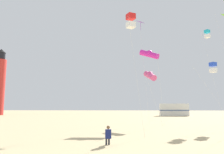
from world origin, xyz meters
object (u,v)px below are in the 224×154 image
(kite_tube_rainbow, at_px, (150,75))
(rv_van_white, at_px, (174,110))
(kite_diamond_violet, at_px, (141,27))
(kite_box_cyan, at_px, (207,34))
(kite_box_blue, at_px, (213,67))
(kite_tube_magenta, at_px, (149,54))
(kite_flyer_standing, at_px, (108,135))
(kite_box_scarlet, at_px, (131,21))

(kite_tube_rainbow, bearing_deg, rv_van_white, 72.30)
(kite_diamond_violet, relative_size, kite_box_cyan, 1.07)
(kite_box_blue, relative_size, kite_tube_rainbow, 1.08)
(kite_tube_rainbow, height_order, kite_tube_magenta, kite_tube_magenta)
(kite_flyer_standing, relative_size, kite_tube_magenta, 0.12)
(kite_tube_magenta, bearing_deg, kite_box_scarlet, -104.23)
(kite_flyer_standing, height_order, kite_box_scarlet, kite_box_scarlet)
(kite_box_scarlet, height_order, kite_tube_rainbow, kite_box_scarlet)
(kite_box_cyan, bearing_deg, kite_flyer_standing, -126.05)
(kite_box_scarlet, xyz_separation_m, kite_box_blue, (9.31, 7.83, -2.48))
(kite_box_blue, relative_size, kite_box_cyan, 0.54)
(kite_flyer_standing, xyz_separation_m, kite_box_cyan, (12.79, 17.56, 11.90))
(kite_box_blue, bearing_deg, kite_tube_magenta, 162.71)
(kite_tube_magenta, bearing_deg, kite_tube_rainbow, -95.72)
(kite_diamond_violet, bearing_deg, kite_tube_rainbow, -77.59)
(rv_van_white, bearing_deg, kite_box_cyan, -84.51)
(kite_box_blue, xyz_separation_m, rv_van_white, (1.31, 26.80, -5.17))
(kite_tube_rainbow, bearing_deg, kite_flyer_standing, -107.46)
(kite_box_cyan, relative_size, rv_van_white, 2.00)
(kite_flyer_standing, height_order, kite_box_blue, kite_box_blue)
(kite_box_blue, bearing_deg, kite_tube_rainbow, 170.51)
(kite_box_blue, distance_m, kite_tube_rainbow, 7.01)
(kite_tube_rainbow, bearing_deg, kite_box_cyan, 29.75)
(kite_diamond_violet, relative_size, kite_tube_magenta, 1.50)
(kite_tube_magenta, relative_size, rv_van_white, 1.43)
(kite_box_scarlet, bearing_deg, kite_tube_magenta, 75.77)
(kite_diamond_violet, height_order, kite_tube_rainbow, kite_diamond_violet)
(kite_box_blue, bearing_deg, kite_box_scarlet, -139.93)
(kite_tube_rainbow, xyz_separation_m, kite_box_cyan, (8.85, 5.06, 6.63))
(kite_box_blue, height_order, kite_diamond_violet, kite_diamond_violet)
(kite_box_scarlet, height_order, kite_tube_magenta, kite_box_scarlet)
(kite_tube_rainbow, distance_m, kite_tube_magenta, 2.99)
(kite_flyer_standing, xyz_separation_m, kite_tube_rainbow, (3.93, 12.51, 5.27))
(kite_box_blue, bearing_deg, kite_diamond_violet, 149.76)
(kite_box_cyan, relative_size, kite_tube_magenta, 1.39)
(kite_flyer_standing, height_order, kite_tube_rainbow, kite_tube_rainbow)
(kite_box_scarlet, distance_m, kite_tube_rainbow, 9.82)
(kite_tube_rainbow, relative_size, kite_box_cyan, 0.50)
(kite_box_blue, distance_m, kite_tube_magenta, 7.43)
(kite_tube_magenta, bearing_deg, rv_van_white, 71.86)
(kite_box_scarlet, bearing_deg, kite_tube_rainbow, 74.88)
(kite_diamond_violet, xyz_separation_m, rv_van_white, (8.91, 22.37, -11.75))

